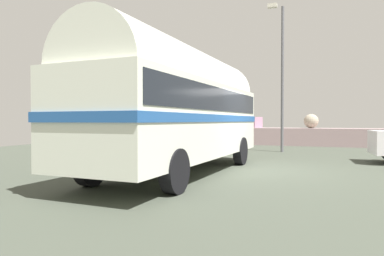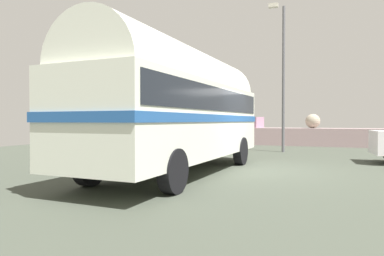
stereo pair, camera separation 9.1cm
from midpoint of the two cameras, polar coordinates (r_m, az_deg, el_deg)
ground at (r=11.02m, az=10.31°, el=-6.88°), size 32.00×26.00×0.02m
breakwater at (r=22.64m, az=15.25°, el=-1.05°), size 31.36×2.04×2.44m
vintage_coach at (r=10.02m, az=-2.24°, el=4.03°), size 2.76×8.67×3.70m
lamp_post at (r=17.53m, az=14.45°, el=9.14°), size 0.71×0.76×7.15m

